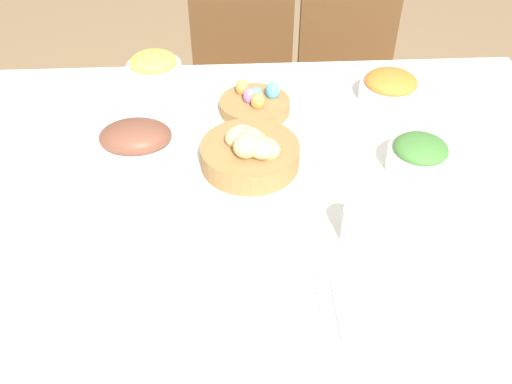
% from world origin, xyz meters
% --- Properties ---
extents(ground_plane, '(12.00, 12.00, 0.00)m').
position_xyz_m(ground_plane, '(0.00, 0.00, 0.00)').
color(ground_plane, '#937551').
extents(dining_table, '(1.76, 1.20, 0.75)m').
position_xyz_m(dining_table, '(0.00, 0.00, 0.38)').
color(dining_table, white).
rests_on(dining_table, ground).
extents(chair_far_right, '(0.47, 0.47, 0.87)m').
position_xyz_m(chair_far_right, '(0.46, 0.94, 0.48)').
color(chair_far_right, brown).
rests_on(chair_far_right, ground).
extents(chair_far_center, '(0.46, 0.46, 0.87)m').
position_xyz_m(chair_far_center, '(-0.02, 0.94, 0.48)').
color(chair_far_center, brown).
rests_on(chair_far_center, ground).
extents(bread_basket, '(0.25, 0.25, 0.12)m').
position_xyz_m(bread_basket, '(-0.01, 0.06, 0.80)').
color(bread_basket, '#9E7542').
rests_on(bread_basket, dining_table).
extents(egg_basket, '(0.20, 0.20, 0.08)m').
position_xyz_m(egg_basket, '(0.01, 0.31, 0.78)').
color(egg_basket, '#9E7542').
rests_on(egg_basket, dining_table).
extents(ham_platter, '(0.29, 0.20, 0.07)m').
position_xyz_m(ham_platter, '(-0.31, 0.16, 0.78)').
color(ham_platter, white).
rests_on(ham_platter, dining_table).
extents(carrot_bowl, '(0.18, 0.18, 0.08)m').
position_xyz_m(carrot_bowl, '(0.41, 0.36, 0.79)').
color(carrot_bowl, white).
rests_on(carrot_bowl, dining_table).
extents(green_salad_bowl, '(0.16, 0.16, 0.09)m').
position_xyz_m(green_salad_bowl, '(0.40, 0.02, 0.80)').
color(green_salad_bowl, white).
rests_on(green_salad_bowl, dining_table).
extents(pineapple_bowl, '(0.17, 0.17, 0.09)m').
position_xyz_m(pineapple_bowl, '(-0.29, 0.50, 0.80)').
color(pineapple_bowl, silver).
rests_on(pineapple_bowl, dining_table).
extents(dinner_plate, '(0.25, 0.25, 0.01)m').
position_xyz_m(dinner_plate, '(-0.05, -0.39, 0.76)').
color(dinner_plate, white).
rests_on(dinner_plate, dining_table).
extents(fork, '(0.01, 0.16, 0.00)m').
position_xyz_m(fork, '(-0.20, -0.39, 0.76)').
color(fork, silver).
rests_on(fork, dining_table).
extents(knife, '(0.01, 0.16, 0.00)m').
position_xyz_m(knife, '(0.11, -0.39, 0.76)').
color(knife, silver).
rests_on(knife, dining_table).
extents(spoon, '(0.01, 0.16, 0.00)m').
position_xyz_m(spoon, '(0.14, -0.39, 0.76)').
color(spoon, silver).
rests_on(spoon, dining_table).
extents(drinking_cup, '(0.07, 0.07, 0.08)m').
position_xyz_m(drinking_cup, '(0.20, -0.21, 0.80)').
color(drinking_cup, silver).
rests_on(drinking_cup, dining_table).
extents(butter_dish, '(0.13, 0.08, 0.03)m').
position_xyz_m(butter_dish, '(-0.32, -0.20, 0.77)').
color(butter_dish, white).
rests_on(butter_dish, dining_table).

